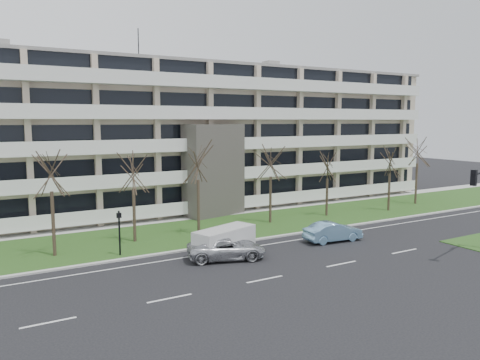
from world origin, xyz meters
TOP-DOWN VIEW (x-y plane):
  - ground at (0.00, 0.00)m, footprint 160.00×160.00m
  - grass_verge at (0.00, 13.00)m, footprint 90.00×10.00m
  - curb at (0.00, 8.00)m, footprint 90.00×0.35m
  - sidewalk at (0.00, 18.50)m, footprint 90.00×2.00m
  - lane_edge_line at (0.00, 6.50)m, footprint 90.00×0.12m
  - apartment_building at (-0.01, 25.32)m, footprint 60.50×15.10m
  - silver_pickup at (-6.00, 4.77)m, footprint 5.82×3.96m
  - blue_sedan at (3.43, 4.77)m, footprint 4.79×2.08m
  - white_van at (-5.51, 5.89)m, footprint 5.11×3.25m
  - pedestrian_signal at (-12.06, 9.15)m, footprint 0.31×0.25m
  - tree_1 at (-16.02, 11.30)m, footprint 4.06×4.06m
  - tree_2 at (-10.01, 12.28)m, footprint 3.73×3.73m
  - tree_3 at (-4.71, 11.99)m, footprint 4.07×4.07m
  - tree_4 at (2.89, 12.73)m, footprint 3.84×3.84m
  - tree_5 at (9.49, 12.61)m, footprint 3.31×3.31m
  - tree_6 at (16.79, 11.39)m, footprint 3.48×3.48m
  - tree_7 at (22.58, 12.74)m, footprint 4.10×4.10m

SIDE VIEW (x-z plane):
  - ground at x=0.00m, z-range 0.00..0.00m
  - lane_edge_line at x=0.00m, z-range 0.00..0.01m
  - grass_verge at x=0.00m, z-range 0.00..0.06m
  - sidewalk at x=0.00m, z-range 0.00..0.08m
  - curb at x=0.00m, z-range 0.00..0.12m
  - silver_pickup at x=-6.00m, z-range 0.00..1.48m
  - blue_sedan at x=3.43m, z-range 0.00..1.53m
  - white_van at x=-5.51m, z-range 0.18..2.04m
  - pedestrian_signal at x=-12.06m, z-range 0.44..3.62m
  - tree_5 at x=9.49m, z-range 1.83..8.44m
  - tree_6 at x=16.79m, z-range 1.93..8.89m
  - tree_2 at x=-10.01m, z-range 2.07..9.52m
  - tree_4 at x=2.89m, z-range 2.13..9.81m
  - tree_1 at x=-16.02m, z-range 2.26..10.38m
  - tree_3 at x=-4.71m, z-range 2.26..10.40m
  - tree_7 at x=22.58m, z-range 2.28..10.47m
  - apartment_building at x=-0.01m, z-range -1.76..16.99m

